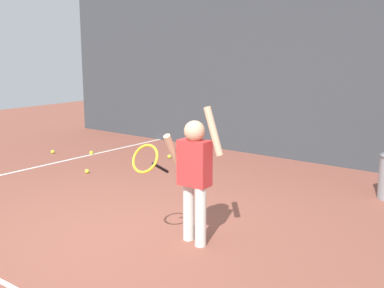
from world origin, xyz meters
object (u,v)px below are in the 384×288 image
(tennis_ball_5, at_px, (169,157))
(tennis_ball_7, at_px, (87,171))
(tennis_ball_0, at_px, (198,208))
(tennis_ball_3, at_px, (91,153))
(tennis_player, at_px, (192,171))
(tennis_ball_4, at_px, (53,152))

(tennis_ball_5, xyz_separation_m, tennis_ball_7, (-0.34, -1.52, 0.00))
(tennis_ball_0, distance_m, tennis_ball_3, 3.53)
(tennis_player, bearing_deg, tennis_ball_0, 120.24)
(tennis_ball_3, bearing_deg, tennis_ball_7, -43.62)
(tennis_ball_4, bearing_deg, tennis_ball_5, 27.40)
(tennis_ball_4, bearing_deg, tennis_ball_7, -18.94)
(tennis_player, relative_size, tennis_ball_0, 20.46)
(tennis_ball_0, bearing_deg, tennis_ball_3, 159.44)
(tennis_ball_5, bearing_deg, tennis_ball_4, -152.60)
(tennis_ball_3, xyz_separation_m, tennis_ball_4, (-0.61, -0.37, 0.00))
(tennis_ball_4, relative_size, tennis_ball_5, 1.00)
(tennis_ball_4, distance_m, tennis_ball_5, 2.15)
(tennis_ball_0, distance_m, tennis_ball_5, 2.74)
(tennis_ball_0, bearing_deg, tennis_ball_4, 167.51)
(tennis_ball_0, distance_m, tennis_ball_7, 2.37)
(tennis_ball_3, bearing_deg, tennis_player, -27.85)
(tennis_ball_5, distance_m, tennis_ball_7, 1.56)
(tennis_ball_5, bearing_deg, tennis_player, -46.22)
(tennis_player, xyz_separation_m, tennis_ball_0, (-0.51, 0.78, -0.69))
(tennis_ball_0, height_order, tennis_ball_7, same)
(tennis_ball_7, bearing_deg, tennis_player, -21.16)
(tennis_ball_7, bearing_deg, tennis_ball_5, 77.38)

